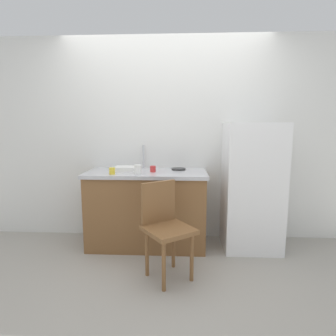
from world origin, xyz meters
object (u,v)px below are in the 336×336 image
Objects in this scene: cup_red at (153,169)px; cup_yellow at (112,171)px; refrigerator at (252,186)px; hotplate at (179,169)px; cup_white at (138,170)px; dish_tray at (127,169)px; chair at (165,225)px.

cup_yellow is at bearing -157.91° from cup_red.
refrigerator is 0.87m from hotplate.
hotplate is at bearing 36.10° from cup_white.
cup_red is (0.31, -0.07, 0.01)m from dish_tray.
refrigerator reaches higher than hotplate.
dish_tray is 0.61m from hotplate.
chair is 12.69× the size of cup_red.
cup_white is 0.28m from cup_yellow.
hotplate reaches higher than chair.
cup_white is at bearing 87.61° from chair.
cup_red reaches higher than hotplate.
cup_red is at bearing -11.91° from dish_tray.
dish_tray is at bearing 64.33° from cup_yellow.
dish_tray is 0.32m from cup_red.
refrigerator is 5.16× the size of dish_tray.
chair is at bearing -55.59° from dish_tray.
refrigerator is at bearing 8.65° from cup_white.
hotplate is at bearing 25.26° from cup_yellow.
cup_white is (0.16, -0.22, 0.03)m from dish_tray.
hotplate is 2.42× the size of cup_red.
cup_yellow reaches higher than cup_red.
chair is 0.97m from dish_tray.
chair is at bearing -38.40° from cup_yellow.
refrigerator is 1.31m from cup_white.
dish_tray is at bearing 178.97° from refrigerator.
refrigerator reaches higher than cup_red.
cup_yellow is at bearing -154.74° from hotplate.
refrigerator is 20.60× the size of cup_red.
chair is 5.24× the size of hotplate.
hotplate is 2.32× the size of cup_yellow.
dish_tray reaches higher than hotplate.
refrigerator reaches higher than cup_white.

